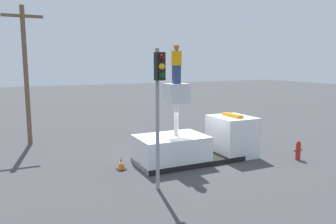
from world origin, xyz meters
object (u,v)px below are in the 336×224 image
traffic_light_pole (159,91)px  utility_pole (26,71)px  fire_hydrant (298,150)px  traffic_cone_rear (121,164)px  worker (176,64)px  bucket_truck (198,143)px

traffic_light_pole → utility_pole: 10.66m
fire_hydrant → traffic_cone_rear: size_ratio=1.72×
traffic_light_pole → traffic_cone_rear: 4.61m
worker → traffic_cone_rear: worker is taller
traffic_light_pole → traffic_cone_rear: bearing=100.9°
worker → bucket_truck: bearing=0.0°
worker → traffic_cone_rear: bearing=175.1°
traffic_light_pole → fire_hydrant: bearing=4.4°
traffic_light_pole → bucket_truck: bearing=39.0°
fire_hydrant → utility_pole: size_ratio=0.12×
traffic_cone_rear → worker: bearing=-4.9°
bucket_truck → fire_hydrant: bearing=-25.1°
traffic_light_pole → utility_pole: utility_pole is taller
bucket_truck → worker: (-1.24, 0.00, 3.85)m
bucket_truck → fire_hydrant: (4.51, -2.11, -0.39)m
bucket_truck → utility_pole: utility_pole is taller
bucket_truck → worker: worker is taller
bucket_truck → traffic_light_pole: (-3.34, -2.71, 2.90)m
traffic_light_pole → fire_hydrant: (7.86, 0.60, -3.28)m
bucket_truck → utility_pole: (-7.35, 7.15, 3.46)m
traffic_cone_rear → utility_pole: bearing=116.4°
traffic_light_pole → traffic_cone_rear: traffic_light_pole is taller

